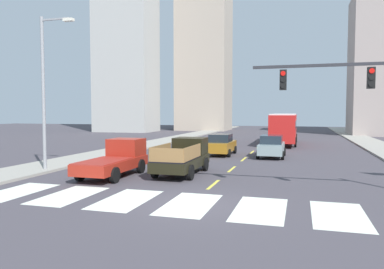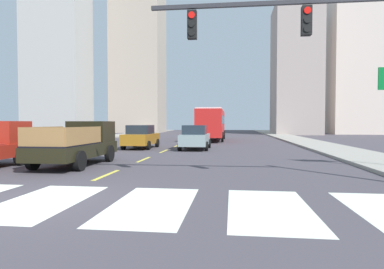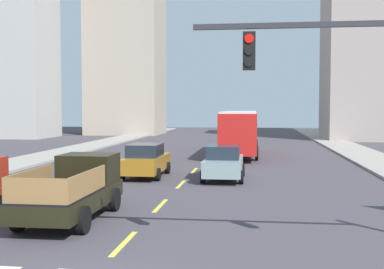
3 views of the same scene
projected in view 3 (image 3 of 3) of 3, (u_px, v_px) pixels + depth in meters
name	position (u px, v px, depth m)	size (l,w,h in m)	color
lane_dash_0	(124.00, 243.00, 12.81)	(0.16, 2.40, 0.01)	yellow
lane_dash_1	(160.00, 205.00, 17.76)	(0.16, 2.40, 0.01)	yellow
lane_dash_2	(181.00, 184.00, 22.71)	(0.16, 2.40, 0.01)	yellow
lane_dash_3	(194.00, 171.00, 27.67)	(0.16, 2.40, 0.01)	yellow
lane_dash_4	(203.00, 161.00, 32.62)	(0.16, 2.40, 0.01)	yellow
lane_dash_5	(210.00, 154.00, 37.57)	(0.16, 2.40, 0.01)	yellow
lane_dash_6	(215.00, 149.00, 42.52)	(0.16, 2.40, 0.01)	yellow
lane_dash_7	(219.00, 144.00, 47.47)	(0.16, 2.40, 0.01)	yellow
pickup_stakebed	(76.00, 189.00, 15.83)	(2.18, 5.20, 1.96)	black
city_bus	(240.00, 130.00, 35.96)	(2.72, 10.80, 3.32)	red
sedan_near_right	(224.00, 162.00, 24.16)	(2.02, 4.40, 1.72)	gray
sedan_far	(146.00, 160.00, 25.11)	(2.02, 4.40, 1.72)	#9F681B
block_mid_right	(358.00, 47.00, 54.27)	(7.14, 8.86, 20.89)	#A0918A
block_low_left	(126.00, 17.00, 65.28)	(9.53, 8.30, 31.64)	#AA9A8A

